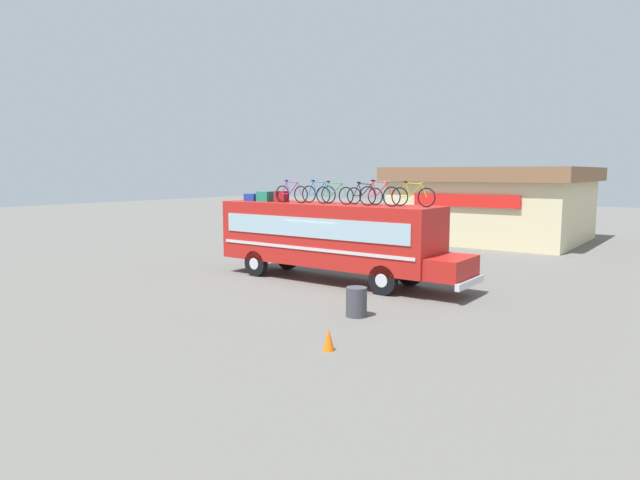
% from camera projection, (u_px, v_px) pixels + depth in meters
% --- Properties ---
extents(ground_plane, '(120.00, 120.00, 0.00)m').
position_uv_depth(ground_plane, '(327.00, 280.00, 22.39)').
color(ground_plane, '#605E59').
extents(bus, '(10.80, 2.43, 3.11)m').
position_uv_depth(bus, '(331.00, 236.00, 22.05)').
color(bus, red).
rests_on(bus, ground).
extents(luggage_bag_1, '(0.60, 0.45, 0.31)m').
position_uv_depth(luggage_bag_1, '(252.00, 197.00, 24.01)').
color(luggage_bag_1, '#193899').
rests_on(luggage_bag_1, bus).
extents(luggage_bag_2, '(0.62, 0.45, 0.43)m').
position_uv_depth(luggage_bag_2, '(265.00, 196.00, 23.49)').
color(luggage_bag_2, '#1E7F66').
rests_on(luggage_bag_2, bus).
extents(luggage_bag_3, '(0.54, 0.35, 0.45)m').
position_uv_depth(luggage_bag_3, '(282.00, 196.00, 23.13)').
color(luggage_bag_3, maroon).
rests_on(luggage_bag_3, bus).
extents(rooftop_bicycle_1, '(1.67, 0.44, 0.92)m').
position_uv_depth(rooftop_bicycle_1, '(291.00, 193.00, 22.51)').
color(rooftop_bicycle_1, black).
rests_on(rooftop_bicycle_1, bus).
extents(rooftop_bicycle_2, '(1.68, 0.44, 0.93)m').
position_uv_depth(rooftop_bicycle_2, '(318.00, 193.00, 22.21)').
color(rooftop_bicycle_2, black).
rests_on(rooftop_bicycle_2, bus).
extents(rooftop_bicycle_3, '(1.77, 0.44, 0.91)m').
position_uv_depth(rooftop_bicycle_3, '(334.00, 194.00, 21.43)').
color(rooftop_bicycle_3, black).
rests_on(rooftop_bicycle_3, bus).
extents(rooftop_bicycle_4, '(1.62, 0.44, 0.88)m').
position_uv_depth(rooftop_bicycle_4, '(364.00, 195.00, 21.15)').
color(rooftop_bicycle_4, black).
rests_on(rooftop_bicycle_4, bus).
extents(rooftop_bicycle_5, '(1.74, 0.44, 0.97)m').
position_uv_depth(rooftop_bicycle_5, '(379.00, 195.00, 20.13)').
color(rooftop_bicycle_5, black).
rests_on(rooftop_bicycle_5, bus).
extents(rooftop_bicycle_6, '(1.76, 0.44, 0.92)m').
position_uv_depth(rooftop_bicycle_6, '(413.00, 196.00, 19.91)').
color(rooftop_bicycle_6, black).
rests_on(rooftop_bicycle_6, bus).
extents(roadside_building, '(11.33, 10.46, 4.65)m').
position_uv_depth(roadside_building, '(494.00, 203.00, 35.55)').
color(roadside_building, beige).
rests_on(roadside_building, ground).
extents(trash_bin, '(0.64, 0.64, 0.90)m').
position_uv_depth(trash_bin, '(356.00, 302.00, 16.69)').
color(trash_bin, '#3F3F47').
rests_on(trash_bin, ground).
extents(traffic_cone, '(0.29, 0.29, 0.57)m').
position_uv_depth(traffic_cone, '(329.00, 339.00, 13.50)').
color(traffic_cone, orange).
rests_on(traffic_cone, ground).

